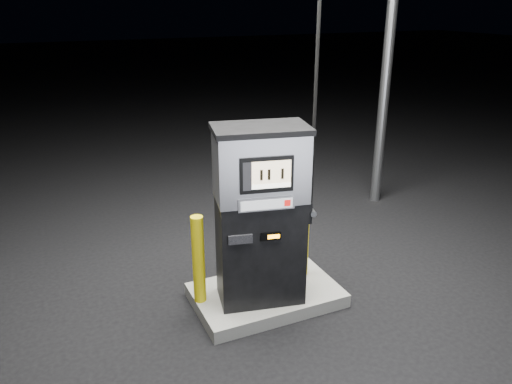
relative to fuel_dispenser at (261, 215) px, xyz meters
name	(u,v)px	position (x,y,z in m)	size (l,w,h in m)	color
ground	(266,301)	(0.12, 0.10, -1.13)	(80.00, 80.00, 0.00)	black
pump_island	(266,295)	(0.12, 0.10, -1.05)	(1.60, 1.00, 0.15)	slate
fuel_dispenser	(261,215)	(0.00, 0.00, 0.00)	(1.10, 0.75, 3.96)	black
bollard_left	(198,260)	(-0.62, 0.20, -0.49)	(0.13, 0.13, 0.99)	yellow
bollard_right	(304,243)	(0.67, 0.24, -0.58)	(0.11, 0.11, 0.79)	yellow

